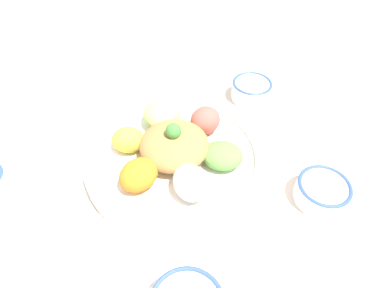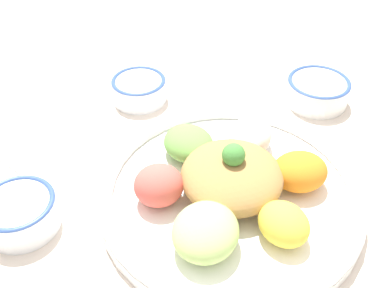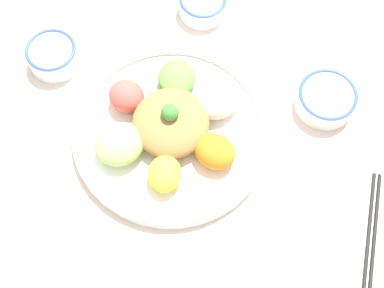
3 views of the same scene
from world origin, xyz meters
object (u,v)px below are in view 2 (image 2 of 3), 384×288
salad_platter (229,189)px  sauce_bowl_red (318,90)px  rice_bowl_plain (139,88)px  sauce_bowl_dark (20,212)px

salad_platter → sauce_bowl_red: bearing=17.4°
salad_platter → rice_bowl_plain: (0.04, 0.29, -0.00)m
salad_platter → rice_bowl_plain: 0.29m
sauce_bowl_dark → rice_bowl_plain: bearing=28.7°
salad_platter → sauce_bowl_dark: size_ratio=3.71×
salad_platter → sauce_bowl_dark: 0.28m
sauce_bowl_red → sauce_bowl_dark: size_ratio=1.12×
salad_platter → sauce_bowl_dark: bearing=151.0°
rice_bowl_plain → salad_platter: bearing=-97.0°
sauce_bowl_dark → rice_bowl_plain: (0.28, 0.15, -0.00)m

